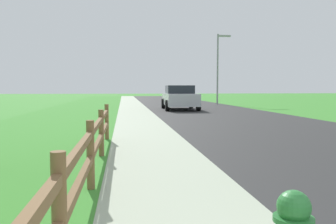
# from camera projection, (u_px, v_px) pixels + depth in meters

# --- Properties ---
(ground_plane) EXTENTS (120.00, 120.00, 0.00)m
(ground_plane) POSITION_uv_depth(u_px,v_px,m) (147.00, 107.00, 25.21)
(ground_plane) COLOR #3D8B2F
(road_asphalt) EXTENTS (7.00, 66.00, 0.01)m
(road_asphalt) POSITION_uv_depth(u_px,v_px,m) (189.00, 106.00, 27.64)
(road_asphalt) COLOR #2E2E2E
(road_asphalt) RESTS_ON ground
(curb_concrete) EXTENTS (6.00, 66.00, 0.01)m
(curb_concrete) POSITION_uv_depth(u_px,v_px,m) (106.00, 106.00, 26.81)
(curb_concrete) COLOR #ABB69C
(curb_concrete) RESTS_ON ground
(grass_verge) EXTENTS (5.00, 66.00, 0.00)m
(grass_verge) POSITION_uv_depth(u_px,v_px,m) (86.00, 106.00, 26.62)
(grass_verge) COLOR #3D8B2F
(grass_verge) RESTS_ON ground
(rail_fence) EXTENTS (0.11, 9.64, 0.98)m
(rail_fence) POSITION_uv_depth(u_px,v_px,m) (90.00, 149.00, 4.84)
(rail_fence) COLOR brown
(rail_fence) RESTS_ON ground
(parked_suv_silver) EXTENTS (2.25, 4.54, 1.58)m
(parked_suv_silver) POSITION_uv_depth(u_px,v_px,m) (180.00, 98.00, 22.68)
(parked_suv_silver) COLOR #B7BABF
(parked_suv_silver) RESTS_ON ground
(street_lamp) EXTENTS (1.17, 0.20, 5.95)m
(street_lamp) POSITION_uv_depth(u_px,v_px,m) (219.00, 63.00, 29.42)
(street_lamp) COLOR gray
(street_lamp) RESTS_ON ground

